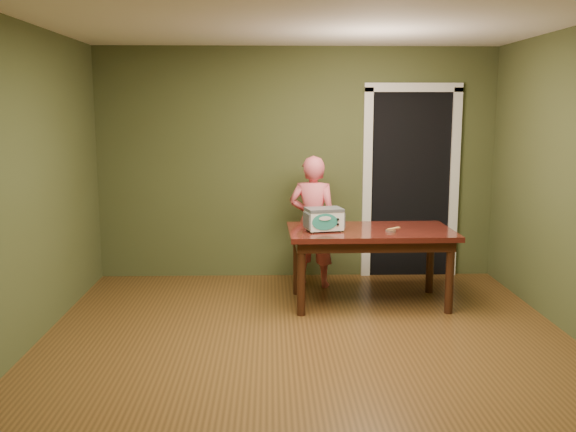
{
  "coord_description": "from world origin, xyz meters",
  "views": [
    {
      "loc": [
        -0.31,
        -4.76,
        1.91
      ],
      "look_at": [
        -0.14,
        1.0,
        0.95
      ],
      "focal_mm": 40.0,
      "sensor_mm": 36.0,
      "label": 1
    }
  ],
  "objects": [
    {
      "name": "floor",
      "position": [
        0.0,
        0.0,
        0.0
      ],
      "size": [
        5.0,
        5.0,
        0.0
      ],
      "primitive_type": "plane",
      "color": "brown",
      "rests_on": "ground"
    },
    {
      "name": "room_shell",
      "position": [
        0.0,
        0.0,
        1.71
      ],
      "size": [
        4.52,
        5.02,
        2.61
      ],
      "color": "#424B28",
      "rests_on": "ground"
    },
    {
      "name": "doorway",
      "position": [
        1.3,
        2.78,
        1.06
      ],
      "size": [
        1.1,
        0.66,
        2.25
      ],
      "color": "black",
      "rests_on": "ground"
    },
    {
      "name": "dining_table",
      "position": [
        0.68,
        1.39,
        0.65
      ],
      "size": [
        1.61,
        0.92,
        0.75
      ],
      "rotation": [
        0.0,
        0.0,
        0.02
      ],
      "color": "#3B130D",
      "rests_on": "floor"
    },
    {
      "name": "toy_oven",
      "position": [
        0.21,
        1.32,
        0.87
      ],
      "size": [
        0.4,
        0.31,
        0.22
      ],
      "rotation": [
        0.0,
        0.0,
        0.22
      ],
      "color": "#4C4F54",
      "rests_on": "dining_table"
    },
    {
      "name": "baking_pan",
      "position": [
        0.85,
        1.23,
        0.76
      ],
      "size": [
        0.1,
        0.1,
        0.02
      ],
      "color": "silver",
      "rests_on": "dining_table"
    },
    {
      "name": "spatula",
      "position": [
        0.91,
        1.41,
        0.75
      ],
      "size": [
        0.15,
        0.14,
        0.01
      ],
      "primitive_type": "cube",
      "rotation": [
        0.0,
        0.0,
        0.7
      ],
      "color": "#F3C069",
      "rests_on": "dining_table"
    },
    {
      "name": "child",
      "position": [
        0.16,
        2.05,
        0.71
      ],
      "size": [
        0.59,
        0.46,
        1.42
      ],
      "primitive_type": "imported",
      "rotation": [
        0.0,
        0.0,
        2.88
      ],
      "color": "#F16371",
      "rests_on": "floor"
    }
  ]
}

